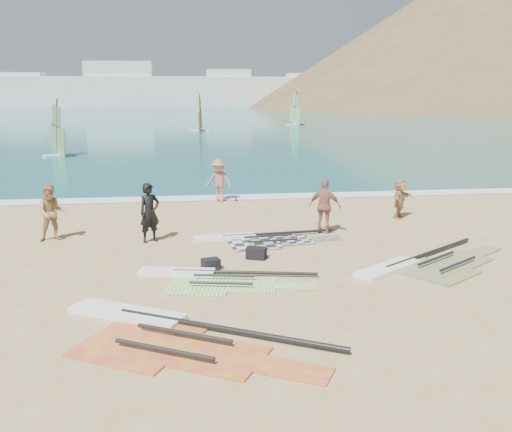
{
  "coord_description": "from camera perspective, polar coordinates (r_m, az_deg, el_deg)",
  "views": [
    {
      "loc": [
        -2.94,
        -13.66,
        5.01
      ],
      "look_at": [
        -0.7,
        4.0,
        1.0
      ],
      "focal_mm": 40.0,
      "sensor_mm": 36.0,
      "label": 1
    }
  ],
  "objects": [
    {
      "name": "beachgoer_back",
      "position": [
        20.07,
        6.9,
        0.98
      ],
      "size": [
        1.22,
        0.97,
        1.93
      ],
      "primitive_type": "imported",
      "rotation": [
        0.0,
        0.0,
        2.62
      ],
      "color": "#A26456",
      "rests_on": "ground"
    },
    {
      "name": "rig_green",
      "position": [
        15.33,
        -4.72,
        -6.24
      ],
      "size": [
        4.86,
        2.38,
        0.19
      ],
      "rotation": [
        0.0,
        0.0,
        -0.2
      ],
      "color": "#6DC918",
      "rests_on": "ground"
    },
    {
      "name": "beachgoer_right",
      "position": [
        23.01,
        14.19,
        1.71
      ],
      "size": [
        1.32,
        1.38,
        1.56
      ],
      "primitive_type": "imported",
      "rotation": [
        0.0,
        0.0,
        0.83
      ],
      "color": "tan",
      "rests_on": "ground"
    },
    {
      "name": "rig_red",
      "position": [
        12.21,
        -9.1,
        -11.44
      ],
      "size": [
        5.83,
        4.59,
        0.21
      ],
      "rotation": [
        0.0,
        0.0,
        -0.51
      ],
      "color": "#C92344",
      "rests_on": "ground"
    },
    {
      "name": "windsurfer_right",
      "position": [
        79.19,
        3.95,
        10.01
      ],
      "size": [
        2.64,
        2.97,
        4.64
      ],
      "rotation": [
        0.0,
        0.0,
        0.32
      ],
      "color": "white",
      "rests_on": "ground"
    },
    {
      "name": "rig_grey",
      "position": [
        19.12,
        -0.02,
        -2.35
      ],
      "size": [
        5.0,
        2.13,
        0.19
      ],
      "rotation": [
        0.0,
        0.0,
        0.11
      ],
      "color": "black",
      "rests_on": "ground"
    },
    {
      "name": "gear_bag_far",
      "position": [
        17.12,
        0.03,
        -3.72
      ],
      "size": [
        0.68,
        0.58,
        0.34
      ],
      "primitive_type": "cube",
      "rotation": [
        0.0,
        0.0,
        -0.37
      ],
      "color": "black",
      "rests_on": "ground"
    },
    {
      "name": "windsurfer_centre",
      "position": [
        68.66,
        -5.6,
        9.53
      ],
      "size": [
        2.49,
        2.92,
        4.39
      ],
      "rotation": [
        0.0,
        0.0,
        -0.16
      ],
      "color": "white",
      "rests_on": "ground"
    },
    {
      "name": "gear_bag_near",
      "position": [
        16.19,
        -4.54,
        -4.81
      ],
      "size": [
        0.57,
        0.48,
        0.31
      ],
      "primitive_type": "cube",
      "rotation": [
        0.0,
        0.0,
        0.3
      ],
      "color": "black",
      "rests_on": "ground"
    },
    {
      "name": "sea",
      "position": [
        145.78,
        -6.16,
        10.66
      ],
      "size": [
        300.0,
        240.0,
        0.06
      ],
      "primitive_type": "cube",
      "color": "#0D5A5B",
      "rests_on": "ground"
    },
    {
      "name": "windsurfer_left",
      "position": [
        45.15,
        -19.19,
        7.23
      ],
      "size": [
        2.31,
        2.41,
        4.26
      ],
      "rotation": [
        0.0,
        0.0,
        0.59
      ],
      "color": "white",
      "rests_on": "ground"
    },
    {
      "name": "beachgoer_mid",
      "position": [
        25.53,
        -3.74,
        3.56
      ],
      "size": [
        1.44,
        1.22,
        1.94
      ],
      "primitive_type": "imported",
      "rotation": [
        0.0,
        0.0,
        -0.49
      ],
      "color": "#9C5F55",
      "rests_on": "ground"
    },
    {
      "name": "rig_orange",
      "position": [
        17.13,
        16.53,
        -4.68
      ],
      "size": [
        5.41,
        4.14,
        0.2
      ],
      "rotation": [
        0.0,
        0.0,
        0.61
      ],
      "color": "orange",
      "rests_on": "ground"
    },
    {
      "name": "far_town",
      "position": [
        164.16,
        -11.96,
        12.25
      ],
      "size": [
        160.0,
        8.0,
        12.0
      ],
      "color": "white",
      "rests_on": "ground"
    },
    {
      "name": "surf_line",
      "position": [
        26.61,
        -0.75,
        1.84
      ],
      "size": [
        300.0,
        1.2,
        0.04
      ],
      "primitive_type": "cube",
      "color": "white",
      "rests_on": "ground"
    },
    {
      "name": "person_wetsuit",
      "position": [
        19.11,
        -10.59,
        0.32
      ],
      "size": [
        0.86,
        0.77,
        1.98
      ],
      "primitive_type": "imported",
      "rotation": [
        0.0,
        0.0,
        0.53
      ],
      "color": "black",
      "rests_on": "ground"
    },
    {
      "name": "beachgoer_left",
      "position": [
        20.13,
        -19.76,
        0.31
      ],
      "size": [
        1.06,
        0.91,
        1.91
      ],
      "primitive_type": "imported",
      "rotation": [
        0.0,
        0.0,
        0.22
      ],
      "color": "#AB7D4F",
      "rests_on": "ground"
    },
    {
      "name": "ground",
      "position": [
        14.85,
        4.67,
        -7.08
      ],
      "size": [
        300.0,
        300.0,
        0.0
      ],
      "primitive_type": "plane",
      "color": "tan",
      "rests_on": "ground"
    }
  ]
}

